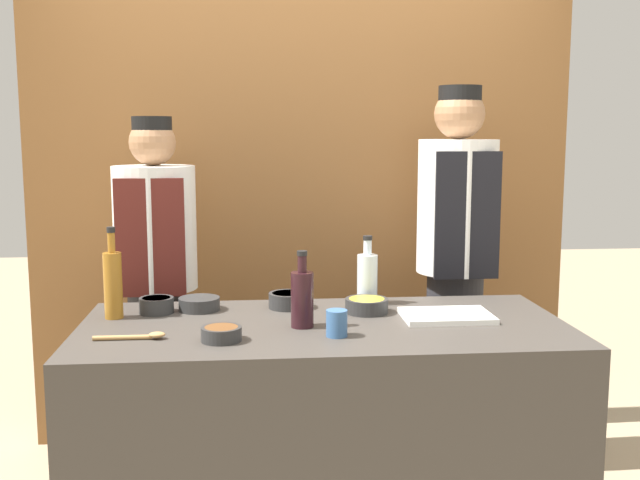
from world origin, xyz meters
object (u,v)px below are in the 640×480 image
Objects in this scene: sauce_bowl_purple at (157,304)px; cup_blue at (337,323)px; chef_left at (157,287)px; bottle_amber at (113,283)px; wooden_spoon at (138,336)px; sauce_bowl_yellow at (367,305)px; sauce_bowl_green at (199,303)px; cutting_board at (447,316)px; bottle_wine at (302,297)px; bottle_clear at (367,277)px; chef_right at (456,263)px; sauce_bowl_orange at (288,299)px; sauce_bowl_brown at (221,333)px.

sauce_bowl_purple is 0.75m from cup_blue.
sauce_bowl_purple is 0.51m from chef_left.
sauce_bowl_purple is 0.38× the size of bottle_amber.
bottle_amber is at bearing 113.51° from wooden_spoon.
sauce_bowl_yellow is 1.81× the size of cup_blue.
sauce_bowl_green is 0.10× the size of chef_left.
sauce_bowl_green is 0.49× the size of cutting_board.
bottle_wine reaches higher than sauce_bowl_yellow.
cutting_board is 1.33m from chef_left.
bottle_amber reaches higher than sauce_bowl_yellow.
chef_left is at bearing 148.94° from cutting_board.
chef_left reaches higher than bottle_clear.
wooden_spoon reaches higher than cutting_board.
cutting_board is 0.18× the size of chef_right.
wooden_spoon is at bearing -66.49° from bottle_amber.
chef_left is (-0.60, 0.76, -0.11)m from bottle_wine.
cup_blue is 0.38× the size of wooden_spoon.
sauce_bowl_orange is 0.73m from chef_left.
chef_right reaches higher than sauce_bowl_brown.
bottle_clear reaches higher than bottle_wine.
sauce_bowl_purple is 0.84× the size of sauce_bowl_orange.
bottle_amber is (-0.41, 0.34, 0.11)m from sauce_bowl_brown.
cup_blue is (0.38, 0.02, 0.02)m from sauce_bowl_brown.
chef_right is at bearing -0.00° from chef_left.
wooden_spoon is at bearing -113.42° from sauce_bowl_green.
bottle_wine is 0.18m from cup_blue.
sauce_bowl_purple reaches higher than cutting_board.
bottle_clear is 0.51m from cup_blue.
bottle_amber is at bearing 139.77° from sauce_bowl_brown.
chef_left is at bearing 114.99° from sauce_bowl_green.
cup_blue is at bearing -110.52° from bottle_clear.
cutting_board is 1.38× the size of wooden_spoon.
sauce_bowl_purple reaches higher than sauce_bowl_green.
cutting_board is at bearing -21.20° from sauce_bowl_orange.
sauce_bowl_brown is at bearing -147.43° from sauce_bowl_yellow.
sauce_bowl_purple is at bearing 170.42° from cutting_board.
sauce_bowl_green is 0.52m from chef_left.
sauce_bowl_purple is 0.19m from bottle_amber.
chef_right reaches higher than cutting_board.
sauce_bowl_orange is (0.50, 0.04, -0.00)m from sauce_bowl_purple.
sauce_bowl_purple is at bearing 148.96° from cup_blue.
cup_blue is 1.14m from chef_left.
cup_blue is at bearing -31.04° from sauce_bowl_purple.
sauce_bowl_green is 0.47× the size of bottle_amber.
cutting_board is 1.20× the size of bottle_wine.
bottle_amber reaches higher than wooden_spoon.
bottle_clear is at bearing 49.97° from bottle_wine.
chef_right is at bearing 22.45° from sauce_bowl_green.
sauce_bowl_yellow is 0.60× the size of bottle_wine.
chef_left is (-0.05, 0.87, -0.01)m from wooden_spoon.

